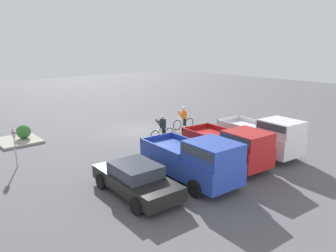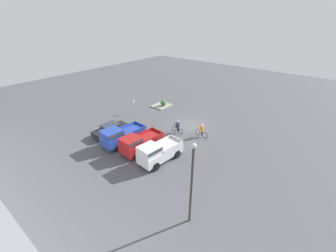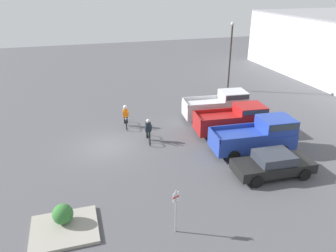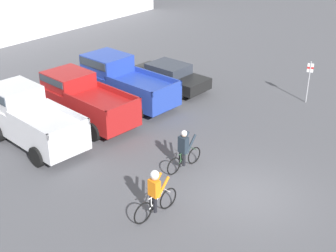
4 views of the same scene
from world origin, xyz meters
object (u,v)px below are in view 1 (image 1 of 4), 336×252
Objects in this scene: pickup_truck_0 at (264,136)px; sedan_0 at (136,179)px; pickup_truck_1 at (230,146)px; cyclist_0 at (163,127)px; pickup_truck_2 at (195,159)px; shrub at (23,132)px; fire_lane_sign at (15,143)px; cyclist_1 at (184,117)px.

pickup_truck_0 reaches higher than sedan_0.
pickup_truck_1 reaches higher than sedan_0.
cyclist_0 is (-0.57, -6.09, -0.29)m from pickup_truck_1.
pickup_truck_2 is 7.21m from cyclist_0.
pickup_truck_0 is 2.80m from pickup_truck_1.
shrub is (6.56, -11.66, -0.48)m from pickup_truck_1.
shrub is (-1.82, -4.62, -0.69)m from fire_lane_sign.
fire_lane_sign reaches higher than sedan_0.
cyclist_0 is 2.00× the size of shrub.
pickup_truck_1 is 2.81m from pickup_truck_2.
pickup_truck_0 is 1.00× the size of pickup_truck_1.
sedan_0 is at bearing -4.04° from pickup_truck_0.
pickup_truck_2 is 9.70m from cyclist_1.
fire_lane_sign reaches higher than cyclist_1.
sedan_0 is (2.77, -0.72, -0.41)m from pickup_truck_2.
cyclist_0 is at bearing -70.34° from pickup_truck_0.
cyclist_0 is (-6.14, -5.64, 0.10)m from sedan_0.
cyclist_1 is (-0.67, -7.27, -0.27)m from pickup_truck_0.
sedan_0 is at bearing 113.10° from fire_lane_sign.
pickup_truck_0 is 5.50× the size of shrub.
pickup_truck_1 is 7.93m from cyclist_1.
pickup_truck_0 is 2.34× the size of fire_lane_sign.
sedan_0 is (8.36, -0.59, -0.45)m from pickup_truck_0.
shrub is at bearing -111.44° from fire_lane_sign.
pickup_truck_0 reaches higher than fire_lane_sign.
fire_lane_sign is at bearing -40.01° from pickup_truck_1.
pickup_truck_2 is at bearing 107.50° from shrub.
cyclist_0 is 3.08m from cyclist_1.
pickup_truck_2 is 1.17× the size of sedan_0.
fire_lane_sign is (5.58, -7.31, 0.18)m from pickup_truck_2.
sedan_0 reaches higher than shrub.
shrub is at bearing -51.58° from pickup_truck_0.
sedan_0 is 2.41× the size of cyclist_1.
pickup_truck_0 reaches higher than shrub.
pickup_truck_2 reaches higher than cyclist_1.
pickup_truck_0 is 2.67× the size of cyclist_1.
cyclist_0 reaches higher than shrub.
pickup_truck_1 is 2.67× the size of cyclist_1.
fire_lane_sign reaches higher than cyclist_0.
sedan_0 is at bearing 42.57° from cyclist_0.
fire_lane_sign is at bearing 68.56° from shrub.
pickup_truck_0 is 15.07m from shrub.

